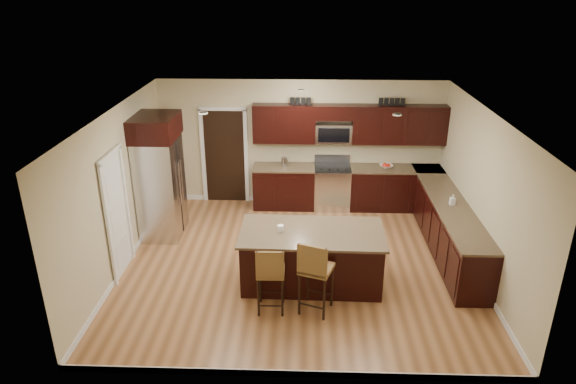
{
  "coord_description": "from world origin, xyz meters",
  "views": [
    {
      "loc": [
        0.09,
        -7.77,
        4.64
      ],
      "look_at": [
        -0.19,
        0.4,
        1.2
      ],
      "focal_mm": 32.0,
      "sensor_mm": 36.0,
      "label": 1
    }
  ],
  "objects_px": {
    "refrigerator": "(160,176)",
    "stool_mid": "(315,270)",
    "stool_left": "(270,273)",
    "range": "(332,187)",
    "island": "(312,259)"
  },
  "relations": [
    {
      "from": "refrigerator",
      "to": "stool_left",
      "type": "bearing_deg",
      "value": -47.96
    },
    {
      "from": "island",
      "to": "refrigerator",
      "type": "distance_m",
      "value": 3.37
    },
    {
      "from": "stool_mid",
      "to": "refrigerator",
      "type": "xyz_separation_m",
      "value": [
        -2.88,
        2.48,
        0.46
      ]
    },
    {
      "from": "stool_left",
      "to": "stool_mid",
      "type": "height_order",
      "value": "stool_mid"
    },
    {
      "from": "stool_mid",
      "to": "refrigerator",
      "type": "height_order",
      "value": "refrigerator"
    },
    {
      "from": "refrigerator",
      "to": "stool_mid",
      "type": "bearing_deg",
      "value": -40.76
    },
    {
      "from": "island",
      "to": "range",
      "type": "bearing_deg",
      "value": 82.37
    },
    {
      "from": "range",
      "to": "stool_left",
      "type": "distance_m",
      "value": 3.99
    },
    {
      "from": "stool_left",
      "to": "range",
      "type": "bearing_deg",
      "value": 73.63
    },
    {
      "from": "stool_mid",
      "to": "island",
      "type": "bearing_deg",
      "value": 112.23
    },
    {
      "from": "range",
      "to": "stool_left",
      "type": "xyz_separation_m",
      "value": [
        -1.07,
        -3.84,
        0.2
      ]
    },
    {
      "from": "range",
      "to": "stool_left",
      "type": "bearing_deg",
      "value": -105.54
    },
    {
      "from": "range",
      "to": "island",
      "type": "relative_size",
      "value": 0.48
    },
    {
      "from": "stool_left",
      "to": "refrigerator",
      "type": "bearing_deg",
      "value": 131.2
    },
    {
      "from": "stool_left",
      "to": "stool_mid",
      "type": "bearing_deg",
      "value": -1.01
    }
  ]
}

